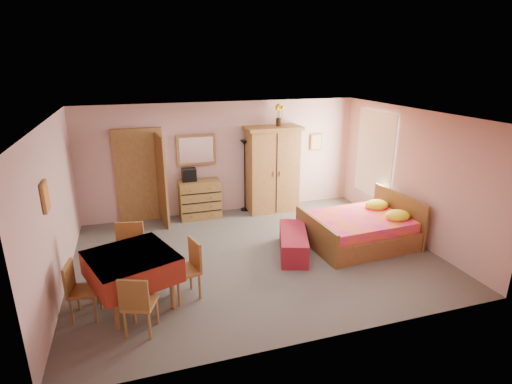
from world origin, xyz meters
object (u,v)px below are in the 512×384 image
object	(u,v)px
chest_of_drawers	(200,199)
chair_west	(84,290)
chair_north	(129,255)
chair_east	(184,270)
chair_south	(140,302)
wardrobe	(272,169)
bed	(359,222)
floor_lamp	(245,176)
sunflower_vase	(279,115)
bench	(293,243)
stereo	(189,175)
dining_table	(133,280)
wall_mirror	(196,150)

from	to	relation	value
chest_of_drawers	chair_west	bearing A→B (deg)	-123.61
chair_north	chair_east	xyz separation A→B (m)	(0.79, -0.69, -0.04)
chair_south	chair_west	distance (m)	0.93
wardrobe	bed	distance (m)	2.54
chest_of_drawers	chair_east	xyz separation A→B (m)	(-0.80, -3.22, 0.02)
floor_lamp	sunflower_vase	bearing A→B (deg)	-9.69
bench	chest_of_drawers	bearing A→B (deg)	119.60
bed	stereo	bearing A→B (deg)	137.78
chair_west	chair_north	bearing A→B (deg)	150.36
chair_south	chair_north	size ratio (longest dim) A/B	0.89
chest_of_drawers	chair_west	xyz separation A→B (m)	(-2.21, -3.28, -0.02)
chest_of_drawers	chair_south	world-z (taller)	chest_of_drawers
sunflower_vase	chair_south	bearing A→B (deg)	-131.26
chair_north	chair_west	world-z (taller)	chair_north
chair_south	chest_of_drawers	bearing A→B (deg)	90.43
chair_east	chair_west	bearing A→B (deg)	77.94
chest_of_drawers	wardrobe	size ratio (longest dim) A/B	0.46
chair_west	chair_east	xyz separation A→B (m)	(1.40, 0.07, 0.03)
wardrobe	bench	world-z (taller)	wardrobe
stereo	dining_table	xyz separation A→B (m)	(-1.33, -3.27, -0.61)
sunflower_vase	dining_table	bearing A→B (deg)	-137.05
wall_mirror	sunflower_vase	world-z (taller)	sunflower_vase
chest_of_drawers	sunflower_vase	size ratio (longest dim) A/B	1.89
floor_lamp	dining_table	xyz separation A→B (m)	(-2.66, -3.35, -0.44)
wardrobe	sunflower_vase	world-z (taller)	sunflower_vase
stereo	floor_lamp	xyz separation A→B (m)	(1.33, 0.07, -0.16)
chair_east	stereo	bearing A→B (deg)	-24.99
wall_mirror	chair_south	bearing A→B (deg)	-110.10
chest_of_drawers	bench	xyz separation A→B (m)	(1.34, -2.36, -0.22)
floor_lamp	dining_table	distance (m)	4.30
wardrobe	chair_west	bearing A→B (deg)	-141.65
wardrobe	chair_north	size ratio (longest dim) A/B	2.06
wardrobe	chair_north	xyz separation A→B (m)	(-3.33, -2.48, -0.53)
wardrobe	chair_east	world-z (taller)	wardrobe
dining_table	chest_of_drawers	bearing A→B (deg)	64.30
floor_lamp	dining_table	bearing A→B (deg)	-128.47
stereo	bed	distance (m)	3.83
chest_of_drawers	chair_west	size ratio (longest dim) A/B	1.10
wall_mirror	chair_north	xyz separation A→B (m)	(-1.59, -2.74, -1.06)
dining_table	chair_south	size ratio (longest dim) A/B	1.30
bench	wardrobe	bearing A→B (deg)	80.15
chair_north	dining_table	bearing A→B (deg)	105.62
stereo	chair_south	bearing A→B (deg)	-107.87
sunflower_vase	chair_west	size ratio (longest dim) A/B	0.58
chair_east	bed	bearing A→B (deg)	-90.67
dining_table	chair_east	world-z (taller)	chair_east
bench	dining_table	bearing A→B (deg)	-163.52
bench	dining_table	distance (m)	3.02
wall_mirror	dining_table	xyz separation A→B (m)	(-1.55, -3.42, -1.13)
floor_lamp	stereo	bearing A→B (deg)	-176.83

